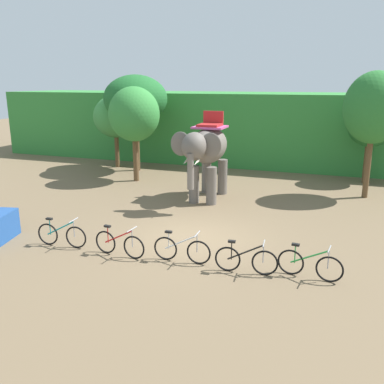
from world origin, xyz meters
The scene contains 13 objects.
ground_plane centered at (0.00, 0.00, 0.00)m, with size 80.00×80.00×0.00m, color brown.
foliage_hedge centered at (0.00, 14.50, 2.16)m, with size 36.00×6.00×4.33m, color #338438.
tree_left centered at (-8.32, 9.66, 3.00)m, with size 2.58×2.58×4.24m.
tree_far_left centered at (-6.70, 9.17, 4.07)m, with size 3.56×3.56×5.40m.
tree_right centered at (-5.58, 6.78, 3.42)m, with size 2.57×2.57×4.80m.
tree_center_left centered at (5.53, 7.33, 3.93)m, with size 2.56×2.56×5.48m.
tree_far_right centered at (5.68, 10.37, 2.83)m, with size 2.22×2.22×3.89m.
elephant centered at (-1.02, 4.55, 2.20)m, with size 2.08×4.15×3.78m.
bike_teal centered at (-3.67, -2.04, 0.39)m, with size 1.71×0.52×0.92m.
bike_red centered at (-1.59, -2.09, 0.39)m, with size 1.71×0.52×0.92m.
bike_white centered at (0.30, -1.87, 0.39)m, with size 1.71×0.52×0.92m.
bike_black centered at (2.18, -1.96, 0.39)m, with size 1.71×0.52×0.92m.
bike_green centered at (3.82, -1.68, 0.39)m, with size 1.71×0.52×0.92m.
Camera 1 is at (4.29, -12.16, 5.03)m, focal length 38.88 mm.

